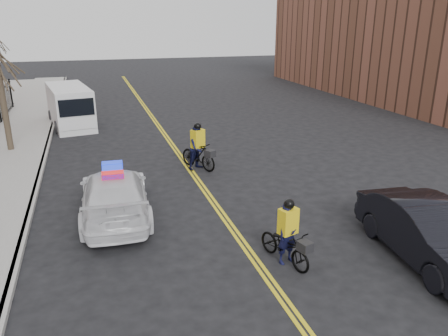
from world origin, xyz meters
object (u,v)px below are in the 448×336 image
cyclist_near (287,241)px  cyclist_far (198,151)px  police_cruiser (115,194)px  dark_sedan (428,233)px  cargo_van (70,107)px

cyclist_near → cyclist_far: 8.00m
police_cruiser → dark_sedan: police_cruiser is taller
police_cruiser → cargo_van: (-1.60, 13.59, 0.38)m
dark_sedan → cargo_van: size_ratio=0.82×
dark_sedan → cyclist_near: 3.69m
cargo_van → police_cruiser: bearing=-92.6°
dark_sedan → cyclist_far: size_ratio=2.38×
police_cruiser → cyclist_far: size_ratio=2.63×
police_cruiser → cyclist_near: (4.07, -4.22, -0.14)m
dark_sedan → cyclist_near: (-3.56, 0.97, -0.16)m
police_cruiser → cyclist_far: 5.28m
police_cruiser → cyclist_far: bearing=-131.8°
cyclist_far → cyclist_near: bearing=-116.5°
cyclist_near → police_cruiser: bearing=116.5°
dark_sedan → cyclist_far: cyclist_far is taller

